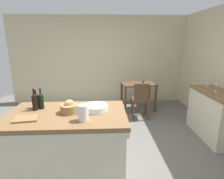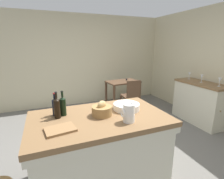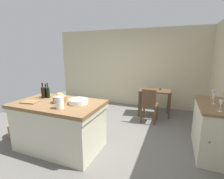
# 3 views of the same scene
# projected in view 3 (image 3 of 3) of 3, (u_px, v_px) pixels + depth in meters

# --- Properties ---
(ground_plane) EXTENTS (6.76, 6.76, 0.00)m
(ground_plane) POSITION_uv_depth(u_px,v_px,m) (95.00, 136.00, 3.66)
(ground_plane) COLOR #66635E
(wall_back) EXTENTS (5.32, 0.12, 2.60)m
(wall_back) POSITION_uv_depth(u_px,v_px,m) (128.00, 68.00, 5.74)
(wall_back) COLOR beige
(wall_back) RESTS_ON ground
(island_table) EXTENTS (1.64, 0.99, 0.92)m
(island_table) POSITION_uv_depth(u_px,v_px,m) (60.00, 123.00, 3.13)
(island_table) COLOR brown
(island_table) RESTS_ON ground
(side_cabinet) EXTENTS (0.52, 1.20, 0.94)m
(side_cabinet) POSITION_uv_depth(u_px,v_px,m) (211.00, 128.00, 2.97)
(side_cabinet) COLOR brown
(side_cabinet) RESTS_ON ground
(writing_desk) EXTENTS (0.95, 0.65, 0.81)m
(writing_desk) POSITION_uv_depth(u_px,v_px,m) (155.00, 94.00, 4.79)
(writing_desk) COLOR #513826
(writing_desk) RESTS_ON ground
(wooden_chair) EXTENTS (0.42, 0.42, 0.92)m
(wooden_chair) POSITION_uv_depth(u_px,v_px,m) (149.00, 104.00, 4.29)
(wooden_chair) COLOR #513826
(wooden_chair) RESTS_ON ground
(pitcher) EXTENTS (0.17, 0.13, 0.25)m
(pitcher) POSITION_uv_depth(u_px,v_px,m) (60.00, 102.00, 2.68)
(pitcher) COLOR white
(pitcher) RESTS_ON island_table
(wash_bowl) EXTENTS (0.35, 0.35, 0.08)m
(wash_bowl) POSITION_uv_depth(u_px,v_px,m) (79.00, 101.00, 2.96)
(wash_bowl) COLOR white
(wash_bowl) RESTS_ON island_table
(bread_basket) EXTENTS (0.24, 0.24, 0.19)m
(bread_basket) POSITION_uv_depth(u_px,v_px,m) (60.00, 99.00, 3.02)
(bread_basket) COLOR olive
(bread_basket) RESTS_ON island_table
(cutting_board) EXTENTS (0.32, 0.26, 0.02)m
(cutting_board) POSITION_uv_depth(u_px,v_px,m) (30.00, 102.00, 3.03)
(cutting_board) COLOR olive
(cutting_board) RESTS_ON island_table
(wine_bottle_dark) EXTENTS (0.07, 0.07, 0.31)m
(wine_bottle_dark) POSITION_uv_depth(u_px,v_px,m) (48.00, 92.00, 3.32)
(wine_bottle_dark) COLOR black
(wine_bottle_dark) RESTS_ON island_table
(wine_bottle_amber) EXTENTS (0.07, 0.07, 0.28)m
(wine_bottle_amber) POSITION_uv_depth(u_px,v_px,m) (46.00, 92.00, 3.39)
(wine_bottle_amber) COLOR black
(wine_bottle_amber) RESTS_ON island_table
(wine_bottle_green) EXTENTS (0.07, 0.07, 0.32)m
(wine_bottle_green) POSITION_uv_depth(u_px,v_px,m) (43.00, 92.00, 3.30)
(wine_bottle_green) COLOR black
(wine_bottle_green) RESTS_ON island_table
(wine_glass_far_left) EXTENTS (0.07, 0.07, 0.18)m
(wine_glass_far_left) POSITION_uv_depth(u_px,v_px,m) (221.00, 104.00, 2.49)
(wine_glass_far_left) COLOR white
(wine_glass_far_left) RESTS_ON side_cabinet
(wine_glass_left) EXTENTS (0.07, 0.07, 0.18)m
(wine_glass_left) POSITION_uv_depth(u_px,v_px,m) (214.00, 97.00, 2.87)
(wine_glass_left) COLOR white
(wine_glass_left) RESTS_ON side_cabinet
(wine_glass_middle) EXTENTS (0.07, 0.07, 0.17)m
(wine_glass_middle) POSITION_uv_depth(u_px,v_px,m) (213.00, 93.00, 3.21)
(wine_glass_middle) COLOR white
(wine_glass_middle) RESTS_ON side_cabinet
(wicker_hamper) EXTENTS (0.35, 0.35, 0.30)m
(wicker_hamper) POSITION_uv_depth(u_px,v_px,m) (17.00, 130.00, 3.61)
(wicker_hamper) COLOR olive
(wicker_hamper) RESTS_ON ground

